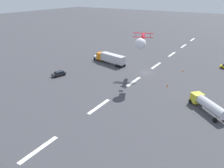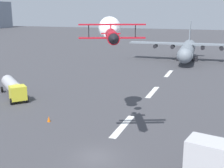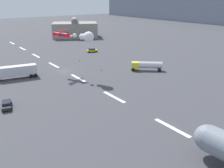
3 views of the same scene
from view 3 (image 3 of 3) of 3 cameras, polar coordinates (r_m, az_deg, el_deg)
ground_plane at (r=77.12m, az=-11.34°, el=3.11°), size 440.00×440.00×0.00m
runway_stripe_0 at (r=133.56m, az=-23.03°, el=9.11°), size 8.00×0.90×0.01m
runway_stripe_1 at (r=116.97m, az=-20.82°, el=8.01°), size 8.00×0.90×0.01m
runway_stripe_2 at (r=100.66m, az=-17.91°, el=6.54°), size 8.00×0.90×0.01m
runway_stripe_3 at (r=84.80m, az=-13.92°, el=4.47°), size 8.00×0.90×0.01m
runway_stripe_4 at (r=69.69m, az=-8.19°, el=1.45°), size 8.00×0.90×0.01m
runway_stripe_5 at (r=55.94m, az=0.50°, el=-3.16°), size 8.00×0.90×0.01m
runway_stripe_6 at (r=44.82m, az=14.31°, el=-10.19°), size 8.00×0.90×0.01m
stunt_biplane_red at (r=67.75m, az=-7.43°, el=11.40°), size 14.53×8.25×2.88m
semi_truck_orange at (r=73.43m, az=-22.81°, el=2.75°), size 5.69×14.34×3.70m
fuel_tanker_truck at (r=76.56m, az=8.28°, el=4.54°), size 8.27×8.90×2.90m
followme_car_yellow at (r=54.96m, az=-24.13°, el=-4.58°), size 4.54×2.90×1.52m
airport_staff_sedan at (r=102.58m, az=-4.86°, el=8.15°), size 3.01×4.87×1.52m
hangar_building at (r=143.33m, az=-8.92°, el=12.92°), size 25.23×29.35×11.04m
traffic_cone_near at (r=87.82m, az=-7.80°, el=5.67°), size 0.44×0.44×0.75m
traffic_cone_far at (r=75.78m, az=-2.51°, el=3.48°), size 0.44×0.44×0.75m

